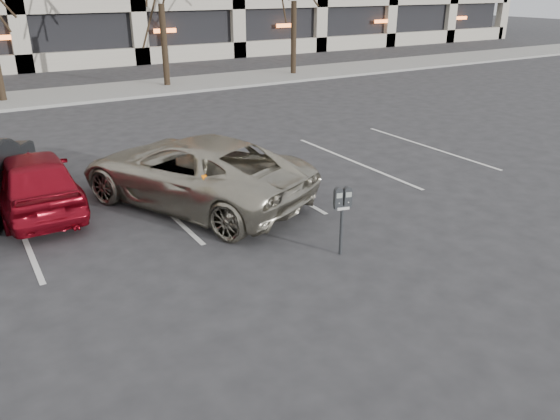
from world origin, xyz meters
TOP-DOWN VIEW (x-y plane):
  - ground at (0.00, 0.00)m, footprint 140.00×140.00m
  - sidewalk at (0.00, 16.00)m, footprint 80.00×4.00m
  - stall_lines at (-1.40, 2.30)m, footprint 16.90×5.20m
  - parking_meter at (0.55, -1.91)m, footprint 0.34×0.20m
  - suv_silver at (-0.70, 1.74)m, footprint 4.49×5.89m
  - car_red at (-3.71, 3.10)m, footprint 1.58×3.91m

SIDE VIEW (x-z plane):
  - ground at x=0.00m, z-range 0.00..0.00m
  - stall_lines at x=-1.40m, z-range 0.00..0.01m
  - sidewalk at x=0.00m, z-range 0.00..0.12m
  - car_red at x=-3.71m, z-range 0.00..1.33m
  - suv_silver at x=-0.70m, z-range 0.00..1.49m
  - parking_meter at x=0.55m, z-range 0.33..1.58m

